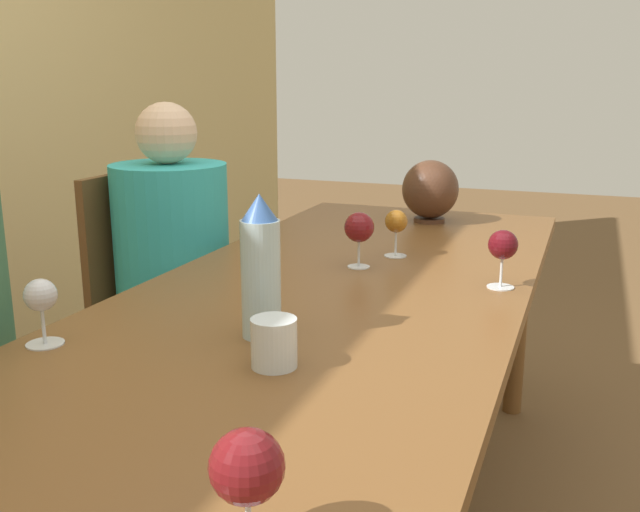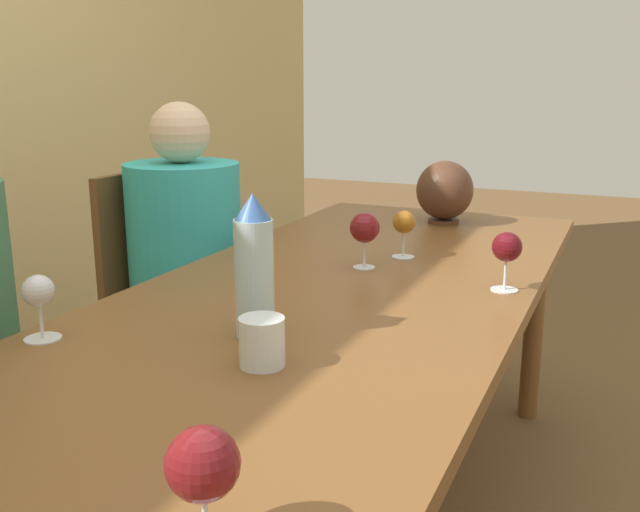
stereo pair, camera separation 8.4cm
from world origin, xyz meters
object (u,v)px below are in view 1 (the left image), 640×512
chair_far (156,304)px  person_far (177,271)px  water_bottle (261,269)px  wine_glass_4 (503,246)px  vase (430,190)px  wine_glass_0 (247,468)px  wine_glass_2 (360,228)px  water_tumbler (274,343)px  wine_glass_3 (41,298)px  wine_glass_5 (396,223)px

chair_far → person_far: (0.00, -0.09, 0.13)m
water_bottle → wine_glass_4: bearing=-37.9°
water_bottle → vase: 1.27m
wine_glass_0 → wine_glass_2: bearing=12.0°
wine_glass_2 → person_far: bearing=74.5°
water_tumbler → chair_far: size_ratio=0.10×
water_tumbler → chair_far: (0.90, 0.86, -0.30)m
vase → wine_glass_0: size_ratio=1.60×
person_far → chair_far: bearing=90.0°
water_bottle → water_tumbler: bearing=-146.6°
water_tumbler → person_far: person_far is taller
wine_glass_3 → wine_glass_5: size_ratio=0.96×
water_tumbler → water_bottle: bearing=33.4°
wine_glass_3 → wine_glass_5: (0.92, -0.45, 0.01)m
wine_glass_0 → wine_glass_3: size_ratio=1.05×
wine_glass_3 → wine_glass_5: 1.02m
vase → wine_glass_5: (-0.54, -0.02, -0.02)m
vase → person_far: (-0.50, 0.74, -0.24)m
wine_glass_3 → chair_far: size_ratio=0.14×
wine_glass_3 → vase: bearing=-16.3°
wine_glass_4 → wine_glass_2: bearing=81.0°
wine_glass_2 → water_tumbler: bearing=-174.5°
wine_glass_4 → wine_glass_5: bearing=56.4°
water_tumbler → wine_glass_2: 0.71m
wine_glass_2 → water_bottle: bearing=178.1°
wine_glass_4 → person_far: bearing=76.8°
vase → wine_glass_5: 0.54m
water_bottle → wine_glass_5: water_bottle is taller
wine_glass_0 → chair_far: (1.37, 1.04, -0.35)m
wine_glass_5 → vase: bearing=2.2°
water_bottle → chair_far: bearing=45.2°
water_bottle → vase: size_ratio=1.30×
wine_glass_2 → wine_glass_4: (-0.06, -0.38, -0.00)m
water_bottle → wine_glass_4: 0.65m
water_tumbler → wine_glass_5: size_ratio=0.66×
vase → person_far: 0.92m
wine_glass_4 → water_tumbler: bearing=154.2°
wine_glass_4 → chair_far: chair_far is taller
water_bottle → wine_glass_0: 0.66m
water_bottle → wine_glass_2: water_bottle is taller
water_tumbler → wine_glass_2: (0.71, 0.07, 0.06)m
water_tumbler → wine_glass_3: wine_glass_3 is taller
vase → wine_glass_0: (-1.86, -0.21, -0.02)m
wine_glass_4 → wine_glass_3: bearing=132.5°
water_tumbler → wine_glass_0: bearing=-158.7°
wine_glass_4 → wine_glass_5: wine_glass_4 is taller
wine_glass_5 → person_far: size_ratio=0.12×
wine_glass_4 → wine_glass_0: bearing=173.2°
wine_glass_3 → chair_far: chair_far is taller
water_tumbler → vase: size_ratio=0.41×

